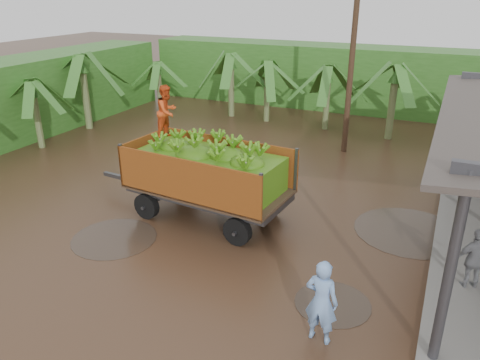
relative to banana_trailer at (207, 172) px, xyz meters
name	(u,v)px	position (x,y,z in m)	size (l,w,h in m)	color
ground	(256,225)	(1.59, 0.09, -1.50)	(100.00, 100.00, 0.00)	black
hedge_north	(330,76)	(-0.41, 16.09, 0.30)	(22.00, 3.00, 3.60)	#2D661E
hedge_west	(19,98)	(-12.41, 4.09, 0.30)	(3.00, 18.00, 3.60)	#2D661E
banana_trailer	(207,172)	(0.00, 0.00, 0.00)	(6.96, 2.83, 3.96)	#B15919
man_blue	(321,302)	(4.72, -3.97, -0.57)	(0.68, 0.45, 1.87)	#7CA6E2
man_grey	(475,260)	(7.53, -0.77, -0.70)	(0.94, 0.39, 1.61)	gray
utility_pole	(352,58)	(2.42, 8.12, 2.54)	(1.20, 0.24, 7.97)	#47301E
banana_plants	(203,107)	(-3.77, 6.53, 0.23)	(24.78, 20.03, 3.85)	#2D661E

